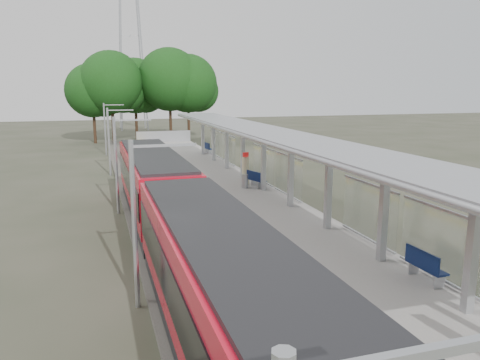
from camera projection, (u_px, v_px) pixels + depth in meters
name	position (u px, v px, depth m)	size (l,w,h in m)	color
trackbed	(149.00, 205.00, 27.76)	(3.00, 70.00, 0.24)	#59544C
platform	(222.00, 193.00, 29.00)	(6.00, 50.00, 1.00)	gray
tactile_strip	(181.00, 188.00, 28.16)	(0.60, 50.00, 0.02)	gold
end_fence	(164.00, 136.00, 52.16)	(6.00, 0.10, 1.20)	#9EA0A5
train	(176.00, 216.00, 18.14)	(2.74, 27.60, 3.62)	black
canopy	(268.00, 140.00, 25.17)	(3.27, 38.00, 3.66)	#9EA0A5
pylon	(129.00, 11.00, 74.77)	(8.00, 4.00, 38.00)	#9EA0A5
tree_cluster	(144.00, 84.00, 59.73)	(19.11, 10.96, 12.02)	#382316
catenary_masts	(118.00, 162.00, 25.79)	(2.08, 48.16, 5.40)	#9EA0A5
bench_near	(424.00, 265.00, 14.53)	(0.50, 1.50, 1.02)	#0D1B45
bench_mid	(256.00, 179.00, 28.31)	(0.85, 1.51, 0.99)	#0D1B45
bench_far	(208.00, 148.00, 42.95)	(0.67, 1.51, 1.00)	#0D1B45
info_pillar_far	(246.00, 170.00, 29.26)	(0.45, 0.45, 2.00)	beige
litter_bin	(245.00, 181.00, 28.16)	(0.40, 0.40, 0.81)	#9EA0A5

